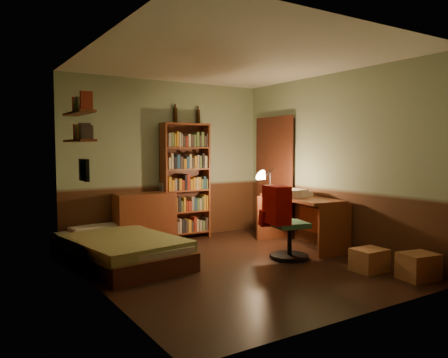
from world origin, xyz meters
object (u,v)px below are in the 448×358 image
dresser (144,219)px  cardboard_box_b (369,260)px  desk_lamp (270,174)px  cardboard_box_a (418,266)px  mini_stereo (167,187)px  office_chair (290,228)px  bed (119,239)px  desk (301,222)px  bookshelf (186,181)px

dresser → cardboard_box_b: 3.37m
desk_lamp → cardboard_box_a: bearing=-105.1°
mini_stereo → office_chair: size_ratio=0.29×
mini_stereo → cardboard_box_b: (1.30, -2.99, -0.74)m
bed → office_chair: 2.29m
desk → desk_lamp: size_ratio=2.13×
bed → dresser: dresser is taller
cardboard_box_a → mini_stereo: bearing=113.2°
desk → cardboard_box_b: (-0.19, -1.44, -0.25)m
desk → dresser: bearing=150.6°
desk → cardboard_box_b: desk is taller
desk_lamp → cardboard_box_a: (0.26, -2.40, -0.95)m
mini_stereo → office_chair: bearing=-61.4°
bookshelf → cardboard_box_b: 3.22m
bed → bookshelf: (1.45, 0.88, 0.65)m
bed → cardboard_box_b: (2.44, -2.07, -0.17)m
desk_lamp → office_chair: desk_lamp is taller
cardboard_box_b → bookshelf: bearing=108.6°
bookshelf → office_chair: 2.11m
desk → cardboard_box_a: desk is taller
bed → desk: 2.71m
dresser → cardboard_box_a: 3.92m
bed → desk_lamp: (2.38, -0.19, 0.79)m
dresser → desk_lamp: 2.09m
bed → office_chair: (2.02, -1.08, 0.12)m
desk_lamp → cardboard_box_b: desk_lamp is taller
bed → cardboard_box_b: 3.21m
bed → cardboard_box_a: (2.65, -2.59, -0.16)m
bed → office_chair: size_ratio=2.42×
dresser → office_chair: (1.34, -1.87, 0.02)m
desk → office_chair: office_chair is taller
bookshelf → cardboard_box_a: 3.76m
mini_stereo → desk: mini_stereo is taller
bed → cardboard_box_a: size_ratio=5.13×
dresser → desk: 2.41m
mini_stereo → cardboard_box_a: size_ratio=0.62×
desk → desk_lamp: (-0.25, 0.44, 0.72)m
cardboard_box_a → bookshelf: bearing=109.0°
mini_stereo → desk: 2.21m
dresser → bookshelf: (0.77, 0.08, 0.55)m
cardboard_box_b → dresser: bearing=121.6°
dresser → mini_stereo: (0.46, 0.12, 0.47)m
desk → office_chair: size_ratio=1.67×
bed → mini_stereo: (1.14, 0.92, 0.57)m
desk_lamp → bookshelf: bearing=109.7°
bookshelf → desk_lamp: size_ratio=2.85×
bookshelf → desk: bearing=-50.7°
mini_stereo → desk_lamp: desk_lamp is taller
bed → desk_lamp: size_ratio=3.09×
office_chair → cardboard_box_a: (0.63, -1.51, -0.28)m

